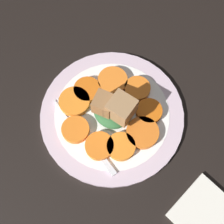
# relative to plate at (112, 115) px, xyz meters

# --- Properties ---
(table_slab) EXTENTS (1.20, 1.20, 0.02)m
(table_slab) POSITION_rel_plate_xyz_m (0.00, 0.00, -0.02)
(table_slab) COLOR black
(table_slab) RESTS_ON ground
(plate) EXTENTS (0.29, 0.29, 0.01)m
(plate) POSITION_rel_plate_xyz_m (0.00, 0.00, 0.00)
(plate) COLOR silver
(plate) RESTS_ON table_slab
(carrot_slice_0) EXTENTS (0.05, 0.05, 0.01)m
(carrot_slice_0) POSITION_rel_plate_xyz_m (0.00, 0.07, 0.01)
(carrot_slice_0) COLOR orange
(carrot_slice_0) RESTS_ON plate
(carrot_slice_1) EXTENTS (0.06, 0.06, 0.01)m
(carrot_slice_1) POSITION_rel_plate_xyz_m (-0.05, 0.05, 0.01)
(carrot_slice_1) COLOR orange
(carrot_slice_1) RESTS_ON plate
(carrot_slice_2) EXTENTS (0.06, 0.06, 0.01)m
(carrot_slice_2) POSITION_rel_plate_xyz_m (-0.07, 0.00, 0.01)
(carrot_slice_2) COLOR #D76115
(carrot_slice_2) RESTS_ON plate
(carrot_slice_3) EXTENTS (0.06, 0.06, 0.01)m
(carrot_slice_3) POSITION_rel_plate_xyz_m (-0.07, -0.04, 0.01)
(carrot_slice_3) COLOR orange
(carrot_slice_3) RESTS_ON plate
(carrot_slice_4) EXTENTS (0.05, 0.05, 0.01)m
(carrot_slice_4) POSITION_rel_plate_xyz_m (-0.03, -0.08, 0.01)
(carrot_slice_4) COLOR orange
(carrot_slice_4) RESTS_ON plate
(carrot_slice_5) EXTENTS (0.06, 0.06, 0.01)m
(carrot_slice_5) POSITION_rel_plate_xyz_m (0.03, -0.07, 0.01)
(carrot_slice_5) COLOR orange
(carrot_slice_5) RESTS_ON plate
(carrot_slice_6) EXTENTS (0.06, 0.06, 0.01)m
(carrot_slice_6) POSITION_rel_plate_xyz_m (0.06, -0.04, 0.01)
(carrot_slice_6) COLOR orange
(carrot_slice_6) RESTS_ON plate
(carrot_slice_7) EXTENTS (0.06, 0.06, 0.01)m
(carrot_slice_7) POSITION_rel_plate_xyz_m (0.07, 0.01, 0.01)
(carrot_slice_7) COLOR orange
(carrot_slice_7) RESTS_ON plate
(carrot_slice_8) EXTENTS (0.05, 0.05, 0.01)m
(carrot_slice_8) POSITION_rel_plate_xyz_m (0.05, 0.05, 0.01)
(carrot_slice_8) COLOR #D35E11
(carrot_slice_8) RESTS_ON plate
(center_pile) EXTENTS (0.08, 0.07, 0.07)m
(center_pile) POSITION_rel_plate_xyz_m (0.00, 0.00, 0.04)
(center_pile) COLOR #2D6033
(center_pile) RESTS_ON plate
(fork) EXTENTS (0.20, 0.05, 0.00)m
(fork) POSITION_rel_plate_xyz_m (-0.01, -0.07, 0.01)
(fork) COLOR silver
(fork) RESTS_ON plate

